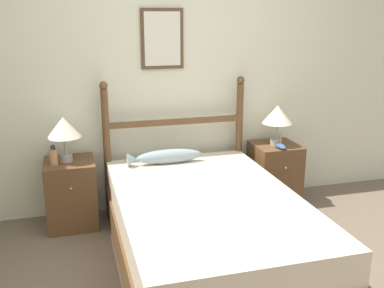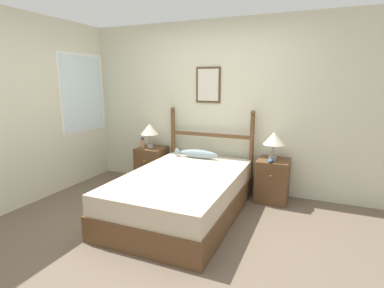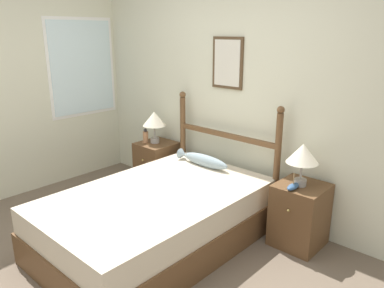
{
  "view_description": "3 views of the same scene",
  "coord_description": "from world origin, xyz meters",
  "px_view_note": "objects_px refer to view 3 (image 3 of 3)",
  "views": [
    {
      "loc": [
        -0.96,
        -2.37,
        1.8
      ],
      "look_at": [
        -0.05,
        0.92,
        0.82
      ],
      "focal_mm": 42.0,
      "sensor_mm": 36.0,
      "label": 1
    },
    {
      "loc": [
        1.48,
        -2.66,
        1.66
      ],
      "look_at": [
        -0.1,
        1.03,
        0.81
      ],
      "focal_mm": 28.0,
      "sensor_mm": 36.0,
      "label": 2
    },
    {
      "loc": [
        2.32,
        -1.51,
        1.93
      ],
      "look_at": [
        -0.02,
        1.04,
        0.88
      ],
      "focal_mm": 35.0,
      "sensor_mm": 36.0,
      "label": 3
    }
  ],
  "objects_px": {
    "table_lamp_right": "(303,155)",
    "bottle": "(146,136)",
    "bed": "(157,218)",
    "model_boat": "(293,186)",
    "nightstand_right": "(300,215)",
    "nightstand_left": "(157,165)",
    "fish_pillow": "(203,160)",
    "table_lamp_left": "(154,120)"
  },
  "relations": [
    {
      "from": "table_lamp_right",
      "to": "bottle",
      "type": "relative_size",
      "value": 2.22
    },
    {
      "from": "bed",
      "to": "model_boat",
      "type": "height_order",
      "value": "model_boat"
    },
    {
      "from": "bed",
      "to": "model_boat",
      "type": "bearing_deg",
      "value": 38.22
    },
    {
      "from": "nightstand_right",
      "to": "model_boat",
      "type": "bearing_deg",
      "value": -98.02
    },
    {
      "from": "table_lamp_right",
      "to": "bottle",
      "type": "distance_m",
      "value": 2.07
    },
    {
      "from": "bed",
      "to": "nightstand_left",
      "type": "distance_m",
      "value": 1.32
    },
    {
      "from": "nightstand_right",
      "to": "fish_pillow",
      "type": "bearing_deg",
      "value": -175.78
    },
    {
      "from": "nightstand_right",
      "to": "fish_pillow",
      "type": "height_order",
      "value": "fish_pillow"
    },
    {
      "from": "nightstand_left",
      "to": "model_boat",
      "type": "xyz_separation_m",
      "value": [
        1.93,
        -0.14,
        0.32
      ]
    },
    {
      "from": "nightstand_right",
      "to": "bottle",
      "type": "height_order",
      "value": "bottle"
    },
    {
      "from": "table_lamp_right",
      "to": "fish_pillow",
      "type": "height_order",
      "value": "table_lamp_right"
    },
    {
      "from": "bottle",
      "to": "fish_pillow",
      "type": "distance_m",
      "value": 0.95
    },
    {
      "from": "table_lamp_right",
      "to": "bed",
      "type": "bearing_deg",
      "value": -137.94
    },
    {
      "from": "nightstand_right",
      "to": "table_lamp_right",
      "type": "bearing_deg",
      "value": -117.8
    },
    {
      "from": "fish_pillow",
      "to": "model_boat",
      "type": "bearing_deg",
      "value": -2.95
    },
    {
      "from": "nightstand_right",
      "to": "bottle",
      "type": "distance_m",
      "value": 2.1
    },
    {
      "from": "bed",
      "to": "nightstand_left",
      "type": "relative_size",
      "value": 3.52
    },
    {
      "from": "bed",
      "to": "table_lamp_right",
      "type": "bearing_deg",
      "value": 42.06
    },
    {
      "from": "nightstand_left",
      "to": "fish_pillow",
      "type": "distance_m",
      "value": 0.88
    },
    {
      "from": "nightstand_right",
      "to": "bottle",
      "type": "bearing_deg",
      "value": -178.11
    },
    {
      "from": "bed",
      "to": "nightstand_left",
      "type": "height_order",
      "value": "nightstand_left"
    },
    {
      "from": "table_lamp_right",
      "to": "nightstand_left",
      "type": "bearing_deg",
      "value": 179.31
    },
    {
      "from": "bottle",
      "to": "fish_pillow",
      "type": "xyz_separation_m",
      "value": [
        0.95,
        -0.01,
        -0.08
      ]
    },
    {
      "from": "fish_pillow",
      "to": "table_lamp_left",
      "type": "bearing_deg",
      "value": 174.73
    },
    {
      "from": "model_boat",
      "to": "nightstand_left",
      "type": "bearing_deg",
      "value": 175.87
    },
    {
      "from": "nightstand_left",
      "to": "bottle",
      "type": "height_order",
      "value": "bottle"
    },
    {
      "from": "nightstand_left",
      "to": "model_boat",
      "type": "bearing_deg",
      "value": -4.13
    },
    {
      "from": "table_lamp_left",
      "to": "model_boat",
      "type": "distance_m",
      "value": 1.97
    },
    {
      "from": "table_lamp_right",
      "to": "fish_pillow",
      "type": "relative_size",
      "value": 0.58
    },
    {
      "from": "bed",
      "to": "nightstand_right",
      "type": "xyz_separation_m",
      "value": [
        0.98,
        0.89,
        0.04
      ]
    },
    {
      "from": "bed",
      "to": "table_lamp_right",
      "type": "distance_m",
      "value": 1.44
    },
    {
      "from": "nightstand_left",
      "to": "model_boat",
      "type": "distance_m",
      "value": 1.96
    },
    {
      "from": "model_boat",
      "to": "fish_pillow",
      "type": "relative_size",
      "value": 0.26
    },
    {
      "from": "table_lamp_right",
      "to": "model_boat",
      "type": "relative_size",
      "value": 2.23
    },
    {
      "from": "bottle",
      "to": "table_lamp_left",
      "type": "bearing_deg",
      "value": 32.99
    },
    {
      "from": "table_lamp_right",
      "to": "bottle",
      "type": "xyz_separation_m",
      "value": [
        -2.06,
        -0.05,
        -0.21
      ]
    },
    {
      "from": "model_boat",
      "to": "fish_pillow",
      "type": "height_order",
      "value": "model_boat"
    },
    {
      "from": "bed",
      "to": "fish_pillow",
      "type": "bearing_deg",
      "value": 100.17
    },
    {
      "from": "table_lamp_left",
      "to": "fish_pillow",
      "type": "bearing_deg",
      "value": -5.27
    },
    {
      "from": "nightstand_left",
      "to": "table_lamp_right",
      "type": "xyz_separation_m",
      "value": [
        1.94,
        -0.02,
        0.59
      ]
    },
    {
      "from": "nightstand_right",
      "to": "model_boat",
      "type": "relative_size",
      "value": 3.4
    },
    {
      "from": "bed",
      "to": "table_lamp_right",
      "type": "relative_size",
      "value": 5.37
    }
  ]
}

